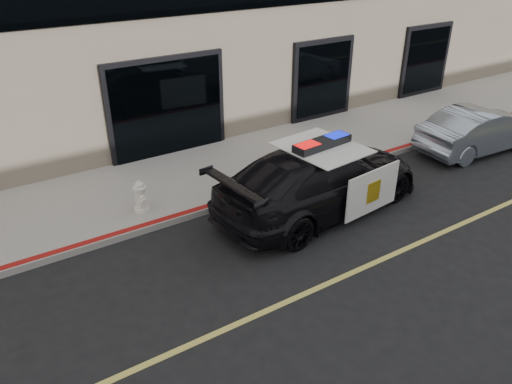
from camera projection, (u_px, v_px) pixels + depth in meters
ground at (367, 266)px, 9.75m from camera, size 120.00×120.00×0.00m
sidewalk_n at (231, 167)px, 13.60m from camera, size 60.00×3.50×0.15m
police_car at (320, 179)px, 11.38m from camera, size 3.24×5.77×1.75m
silver_sedan at (480, 130)px, 14.49m from camera, size 1.91×4.16×1.31m
fire_hydrant at (141, 197)px, 11.19m from camera, size 0.34×0.47×0.75m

